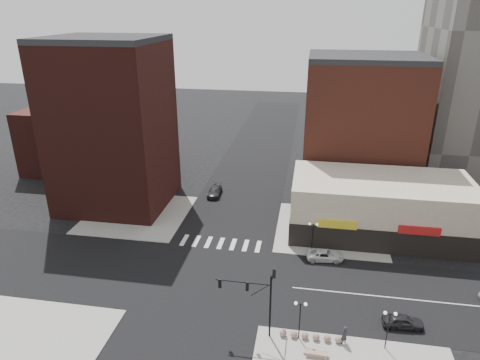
# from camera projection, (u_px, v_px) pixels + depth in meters

# --- Properties ---
(ground) EXTENTS (240.00, 240.00, 0.00)m
(ground) POSITION_uv_depth(u_px,v_px,m) (207.00, 279.00, 50.16)
(ground) COLOR black
(ground) RESTS_ON ground
(road_ew) EXTENTS (200.00, 14.00, 0.02)m
(road_ew) POSITION_uv_depth(u_px,v_px,m) (207.00, 279.00, 50.15)
(road_ew) COLOR black
(road_ew) RESTS_ON ground
(road_ns) EXTENTS (14.00, 200.00, 0.02)m
(road_ns) POSITION_uv_depth(u_px,v_px,m) (207.00, 279.00, 50.15)
(road_ns) COLOR black
(road_ns) RESTS_ON ground
(sidewalk_nw) EXTENTS (15.00, 15.00, 0.12)m
(sidewalk_nw) POSITION_uv_depth(u_px,v_px,m) (138.00, 214.00, 65.61)
(sidewalk_nw) COLOR gray
(sidewalk_nw) RESTS_ON ground
(sidewalk_ne) EXTENTS (15.00, 15.00, 0.12)m
(sidewalk_ne) POSITION_uv_depth(u_px,v_px,m) (330.00, 229.00, 61.13)
(sidewalk_ne) COLOR gray
(sidewalk_ne) RESTS_ON ground
(sidewalk_sw) EXTENTS (15.00, 15.00, 0.12)m
(sidewalk_sw) POSITION_uv_depth(u_px,v_px,m) (16.00, 355.00, 39.14)
(sidewalk_sw) COLOR gray
(sidewalk_sw) RESTS_ON ground
(building_nw) EXTENTS (16.00, 15.00, 25.00)m
(building_nw) POSITION_uv_depth(u_px,v_px,m) (112.00, 127.00, 65.26)
(building_nw) COLOR #3B1612
(building_nw) RESTS_ON ground
(building_nw_low) EXTENTS (20.00, 18.00, 12.00)m
(building_nw_low) POSITION_uv_depth(u_px,v_px,m) (89.00, 136.00, 83.87)
(building_nw_low) COLOR #3B1612
(building_nw_low) RESTS_ON ground
(building_ne_midrise) EXTENTS (18.00, 15.00, 22.00)m
(building_ne_midrise) POSITION_uv_depth(u_px,v_px,m) (361.00, 129.00, 70.00)
(building_ne_midrise) COLOR brown
(building_ne_midrise) RESTS_ON ground
(building_ne_row) EXTENTS (24.20, 12.20, 8.00)m
(building_ne_row) POSITION_uv_depth(u_px,v_px,m) (379.00, 211.00, 59.36)
(building_ne_row) COLOR beige
(building_ne_row) RESTS_ON ground
(traffic_signal) EXTENTS (5.59, 3.09, 7.77)m
(traffic_signal) POSITION_uv_depth(u_px,v_px,m) (261.00, 291.00, 40.02)
(traffic_signal) COLOR black
(traffic_signal) RESTS_ON ground
(street_lamp_se_a) EXTENTS (1.22, 0.32, 4.16)m
(street_lamp_se_a) POSITION_uv_depth(u_px,v_px,m) (300.00, 311.00, 39.91)
(street_lamp_se_a) COLOR black
(street_lamp_se_a) RESTS_ON sidewalk_se
(street_lamp_se_b) EXTENTS (1.22, 0.32, 4.16)m
(street_lamp_se_b) POSITION_uv_depth(u_px,v_px,m) (389.00, 321.00, 38.68)
(street_lamp_se_b) COLOR black
(street_lamp_se_b) RESTS_ON sidewalk_se
(street_lamp_ne) EXTENTS (1.22, 0.32, 4.16)m
(street_lamp_ne) POSITION_uv_depth(u_px,v_px,m) (313.00, 230.00, 54.37)
(street_lamp_ne) COLOR black
(street_lamp_ne) RESTS_ON sidewalk_ne
(bollard_row) EXTENTS (5.92, 0.67, 0.67)m
(bollard_row) POSITION_uv_depth(u_px,v_px,m) (311.00, 336.00, 40.81)
(bollard_row) COLOR #8F6C62
(bollard_row) RESTS_ON sidewalk_se
(white_suv) EXTENTS (4.87, 2.64, 1.30)m
(white_suv) POSITION_uv_depth(u_px,v_px,m) (325.00, 255.00, 53.74)
(white_suv) COLOR silver
(white_suv) RESTS_ON ground
(dark_sedan_east) EXTENTS (4.07, 1.83, 1.36)m
(dark_sedan_east) POSITION_uv_depth(u_px,v_px,m) (403.00, 321.00, 42.43)
(dark_sedan_east) COLOR black
(dark_sedan_east) RESTS_ON ground
(dark_sedan_north) EXTENTS (2.26, 5.09, 1.45)m
(dark_sedan_north) POSITION_uv_depth(u_px,v_px,m) (215.00, 191.00, 72.08)
(dark_sedan_north) COLOR black
(dark_sedan_north) RESTS_ON ground
(pedestrian) EXTENTS (0.84, 0.81, 1.95)m
(pedestrian) POSITION_uv_depth(u_px,v_px,m) (344.00, 335.00, 40.09)
(pedestrian) COLOR #29272C
(pedestrian) RESTS_ON sidewalk_se
(stone_bench) EXTENTS (2.07, 0.70, 0.48)m
(stone_bench) POSITION_uv_depth(u_px,v_px,m) (317.00, 354.00, 38.84)
(stone_bench) COLOR #A1816F
(stone_bench) RESTS_ON sidewalk_se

